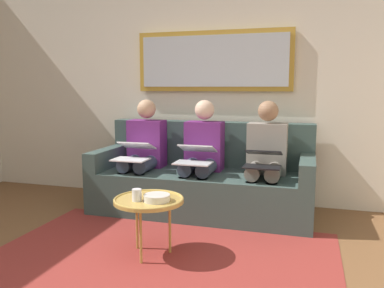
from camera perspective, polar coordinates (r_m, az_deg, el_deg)
The scene contains 13 objects.
wall_rear at distance 4.49m, azimuth 3.32°, elevation 8.54°, with size 6.00×0.12×2.60m, color beige.
area_rug at distance 3.09m, azimuth -4.70°, elevation -16.07°, with size 2.60×1.80×0.01m, color maroon.
couch at distance 4.13m, azimuth 1.66°, elevation -5.24°, with size 2.20×0.90×0.90m.
framed_mirror at distance 4.41m, azimuth 3.06°, elevation 11.80°, with size 1.72×0.05×0.65m.
coffee_table at distance 3.02m, azimuth -6.22°, elevation -8.14°, with size 0.53×0.53×0.45m.
cup at distance 2.96m, azimuth -7.93°, elevation -7.26°, with size 0.07×0.07×0.09m, color silver.
bowl at distance 2.95m, azimuth -5.07°, elevation -7.70°, with size 0.19×0.19×0.05m, color beige.
person_left at distance 3.89m, azimuth 10.56°, elevation -1.74°, with size 0.38×0.58×1.14m.
laptop_black at distance 3.65m, azimuth 10.15°, elevation -2.10°, with size 0.33×0.35×0.15m.
person_middle at distance 4.01m, azimuth 1.42°, elevation -1.32°, with size 0.38×0.58×1.14m.
laptop_silver at distance 3.79m, azimuth 0.51°, elevation -1.55°, with size 0.34×0.39×0.17m.
person_right at distance 4.22m, azimuth -6.99°, elevation -0.90°, with size 0.38×0.58×1.14m.
laptop_white at distance 4.01m, azimuth -8.31°, elevation -1.07°, with size 0.34×0.39×0.17m.
Camera 1 is at (-1.03, 1.77, 1.27)m, focal length 37.16 mm.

